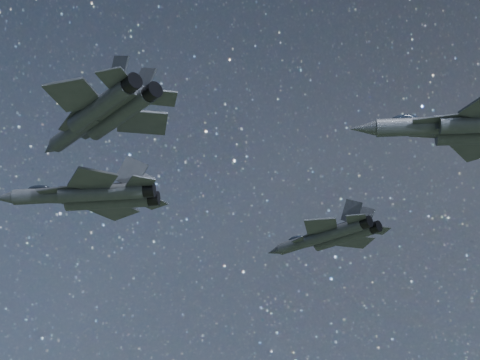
% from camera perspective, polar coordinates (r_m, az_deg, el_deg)
% --- Properties ---
extents(jet_lead, '(17.99, 12.01, 4.56)m').
position_cam_1_polar(jet_lead, '(82.09, -10.56, -1.07)').
color(jet_lead, '#2F333B').
extents(jet_left, '(15.14, 10.26, 3.81)m').
position_cam_1_polar(jet_left, '(86.37, 6.41, -3.94)').
color(jet_left, '#2F333B').
extents(jet_right, '(18.13, 11.97, 4.63)m').
position_cam_1_polar(jet_right, '(73.46, -9.80, 4.67)').
color(jet_right, '#2F333B').
extents(jet_slot, '(19.12, 12.63, 4.89)m').
position_cam_1_polar(jet_slot, '(77.00, 16.12, 3.65)').
color(jet_slot, '#2F333B').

